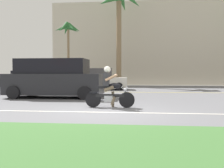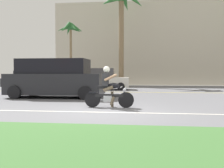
% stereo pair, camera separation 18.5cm
% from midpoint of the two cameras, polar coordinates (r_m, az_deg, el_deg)
% --- Properties ---
extents(ground, '(56.00, 30.00, 0.04)m').
position_cam_midpoint_polar(ground, '(11.21, -0.04, -4.04)').
color(ground, slate).
extents(grass_median, '(56.00, 3.80, 0.06)m').
position_cam_midpoint_polar(grass_median, '(4.33, -10.46, -13.86)').
color(grass_median, '#3D6B33').
rests_on(grass_median, ground).
extents(lane_line_near, '(50.40, 0.12, 0.01)m').
position_cam_midpoint_polar(lane_line_near, '(8.25, -2.29, -6.20)').
color(lane_line_near, silver).
rests_on(lane_line_near, ground).
extents(lane_line_far, '(50.40, 0.12, 0.01)m').
position_cam_midpoint_polar(lane_line_far, '(16.90, 2.04, -1.78)').
color(lane_line_far, yellow).
rests_on(lane_line_far, ground).
extents(motorcyclist, '(1.78, 0.58, 1.49)m').
position_cam_midpoint_polar(motorcyclist, '(9.33, -1.12, -1.34)').
color(motorcyclist, black).
rests_on(motorcyclist, ground).
extents(suv_nearby, '(4.99, 2.16, 1.95)m').
position_cam_midpoint_polar(suv_nearby, '(13.48, -12.96, 1.10)').
color(suv_nearby, '#232328').
rests_on(suv_nearby, ground).
extents(parked_car_0, '(4.06, 2.06, 1.43)m').
position_cam_midpoint_polar(parked_car_0, '(21.65, -18.39, 0.79)').
color(parked_car_0, '#232328').
rests_on(parked_car_0, ground).
extents(parked_car_1, '(4.23, 2.18, 1.60)m').
position_cam_midpoint_polar(parked_car_1, '(19.60, -3.29, 0.96)').
color(parked_car_1, white).
rests_on(parked_car_1, ground).
extents(palm_tree_0, '(4.39, 4.46, 9.19)m').
position_cam_midpoint_polar(palm_tree_0, '(24.90, 1.20, 17.06)').
color(palm_tree_0, '#846B4C').
rests_on(palm_tree_0, ground).
extents(palm_tree_2, '(2.49, 2.27, 5.77)m').
position_cam_midpoint_polar(palm_tree_2, '(23.77, -9.80, 11.20)').
color(palm_tree_2, '#846B4C').
rests_on(palm_tree_2, ground).
extents(building_far, '(20.61, 4.00, 8.69)m').
position_cam_midpoint_polar(building_far, '(29.26, 7.95, 8.48)').
color(building_far, beige).
rests_on(building_far, ground).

